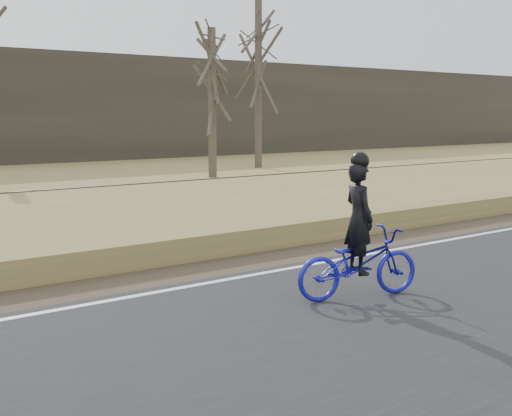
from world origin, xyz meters
TOP-DOWN VIEW (x-y plane):
  - ground at (0.00, 0.00)m, footprint 120.00×120.00m
  - road at (0.00, -2.50)m, footprint 120.00×6.00m
  - edge_line at (0.00, 0.20)m, footprint 120.00×0.12m
  - cyclist at (4.05, -1.81)m, footprint 2.00×1.16m
  - bare_tree_right at (13.94, 15.83)m, footprint 0.36×0.36m
  - bare_tree_far_right at (18.77, 18.78)m, footprint 0.36×0.36m

SIDE VIEW (x-z plane):
  - ground at x=0.00m, z-range 0.00..0.00m
  - road at x=0.00m, z-range 0.00..0.06m
  - edge_line at x=0.00m, z-range 0.06..0.07m
  - cyclist at x=4.05m, z-range -0.33..1.74m
  - bare_tree_right at x=13.94m, z-range 0.00..6.14m
  - bare_tree_far_right at x=18.77m, z-range 0.00..8.09m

